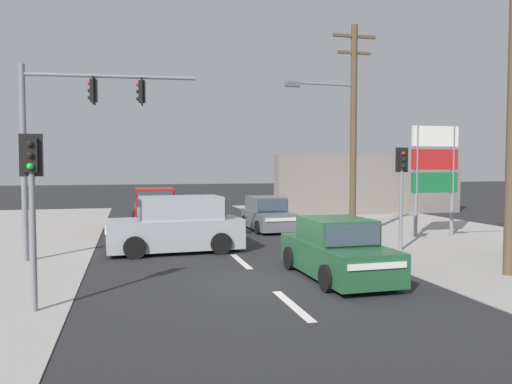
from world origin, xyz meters
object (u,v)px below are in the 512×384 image
(hatchback_receding_far, at_px, (267,215))
(pedestal_signal_right_kerb, at_px, (402,181))
(utility_pole_midground_right, at_px, (350,124))
(utility_pole_foreground_right, at_px, (509,63))
(pedestal_signal_left_kerb, at_px, (32,192))
(suv_oncoming_near, at_px, (155,209))
(traffic_signal_mast, at_px, (68,126))
(sedan_oncoming_mid, at_px, (337,251))
(suv_crossing_left, at_px, (177,226))
(shopping_plaza_sign, at_px, (435,165))

(hatchback_receding_far, bearing_deg, pedestal_signal_right_kerb, -65.48)
(utility_pole_midground_right, relative_size, hatchback_receding_far, 2.31)
(utility_pole_foreground_right, relative_size, pedestal_signal_left_kerb, 2.94)
(utility_pole_midground_right, relative_size, suv_oncoming_near, 1.86)
(utility_pole_foreground_right, bearing_deg, hatchback_receding_far, 108.40)
(pedestal_signal_left_kerb, relative_size, suv_oncoming_near, 0.78)
(utility_pole_midground_right, bearing_deg, traffic_signal_mast, -168.55)
(pedestal_signal_right_kerb, height_order, sedan_oncoming_mid, pedestal_signal_right_kerb)
(traffic_signal_mast, bearing_deg, pedestal_signal_left_kerb, -90.59)
(pedestal_signal_left_kerb, relative_size, suv_crossing_left, 0.77)
(pedestal_signal_right_kerb, bearing_deg, utility_pole_foreground_right, -81.95)
(pedestal_signal_right_kerb, xyz_separation_m, pedestal_signal_left_kerb, (-10.92, -4.69, 0.00))
(suv_crossing_left, xyz_separation_m, hatchback_receding_far, (4.54, 4.78, -0.18))
(pedestal_signal_left_kerb, height_order, suv_oncoming_near, pedestal_signal_left_kerb)
(pedestal_signal_right_kerb, distance_m, suv_crossing_left, 7.86)
(hatchback_receding_far, height_order, sedan_oncoming_mid, sedan_oncoming_mid)
(pedestal_signal_right_kerb, xyz_separation_m, suv_crossing_left, (-7.51, 1.72, -1.53))
(suv_crossing_left, distance_m, hatchback_receding_far, 6.60)
(suv_crossing_left, bearing_deg, hatchback_receding_far, 46.48)
(pedestal_signal_left_kerb, bearing_deg, utility_pole_midground_right, 36.79)
(utility_pole_foreground_right, xyz_separation_m, traffic_signal_mast, (-11.46, 5.21, -1.46))
(suv_crossing_left, height_order, hatchback_receding_far, suv_crossing_left)
(traffic_signal_mast, xyz_separation_m, pedestal_signal_right_kerb, (10.86, -1.01, -1.73))
(hatchback_receding_far, bearing_deg, sedan_oncoming_mid, -94.87)
(sedan_oncoming_mid, bearing_deg, pedestal_signal_right_kerb, 40.89)
(utility_pole_midground_right, bearing_deg, pedestal_signal_right_kerb, -80.98)
(traffic_signal_mast, distance_m, sedan_oncoming_mid, 8.95)
(shopping_plaza_sign, xyz_separation_m, sedan_oncoming_mid, (-6.99, -6.12, -2.28))
(shopping_plaza_sign, xyz_separation_m, suv_crossing_left, (-10.70, -1.10, -2.10))
(utility_pole_midground_right, xyz_separation_m, traffic_signal_mast, (-10.37, -2.10, -0.46))
(utility_pole_foreground_right, xyz_separation_m, pedestal_signal_left_kerb, (-11.51, -0.49, -3.19))
(suv_oncoming_near, height_order, suv_crossing_left, same)
(utility_pole_midground_right, distance_m, pedestal_signal_right_kerb, 3.83)
(suv_crossing_left, relative_size, sedan_oncoming_mid, 1.08)
(traffic_signal_mast, distance_m, shopping_plaza_sign, 14.21)
(shopping_plaza_sign, xyz_separation_m, hatchback_receding_far, (-6.15, 3.68, -2.28))
(suv_oncoming_near, bearing_deg, utility_pole_midground_right, -36.22)
(pedestal_signal_right_kerb, xyz_separation_m, suv_oncoming_near, (-7.91, 8.54, -1.53))
(hatchback_receding_far, distance_m, sedan_oncoming_mid, 9.83)
(utility_pole_foreground_right, height_order, suv_crossing_left, utility_pole_foreground_right)
(utility_pole_foreground_right, xyz_separation_m, hatchback_receding_far, (-3.56, 10.71, -4.91))
(suv_crossing_left, bearing_deg, sedan_oncoming_mid, -53.50)
(pedestal_signal_left_kerb, height_order, hatchback_receding_far, pedestal_signal_left_kerb)
(pedestal_signal_right_kerb, xyz_separation_m, sedan_oncoming_mid, (-3.80, -3.29, -1.71))
(traffic_signal_mast, height_order, suv_crossing_left, traffic_signal_mast)
(utility_pole_foreground_right, relative_size, hatchback_receding_far, 2.84)
(utility_pole_foreground_right, bearing_deg, pedestal_signal_left_kerb, -177.58)
(shopping_plaza_sign, bearing_deg, utility_pole_foreground_right, -110.23)
(pedestal_signal_left_kerb, xyz_separation_m, sedan_oncoming_mid, (7.12, 1.40, -1.71))
(hatchback_receding_far, bearing_deg, suv_crossing_left, -133.52)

